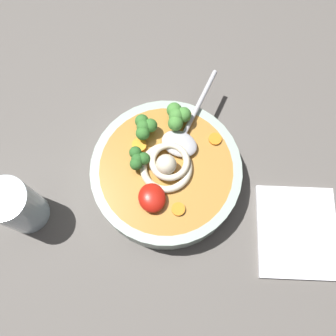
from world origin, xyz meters
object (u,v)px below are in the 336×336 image
soup_bowl (168,173)px  folded_napkin (297,232)px  noodle_pile (169,165)px  soup_spoon (183,137)px  drinking_glass (17,206)px

soup_bowl → folded_napkin: bearing=-129.2°
soup_bowl → noodle_pile: size_ratio=2.66×
noodle_pile → soup_spoon: size_ratio=0.61×
drinking_glass → folded_napkin: size_ratio=0.72×
folded_napkin → drinking_glass: bearing=70.3°
drinking_glass → soup_spoon: bearing=-82.1°
soup_bowl → soup_spoon: (4.32, -3.74, 3.67)cm
soup_bowl → noodle_pile: 4.03cm
soup_bowl → drinking_glass: (0.42, 24.50, 2.47)cm
soup_spoon → folded_napkin: soup_spoon is taller
soup_spoon → soup_bowl: bearing=180.0°
noodle_pile → folded_napkin: 24.50cm
soup_bowl → drinking_glass: drinking_glass is taller
folded_napkin → soup_bowl: bearing=50.8°
soup_spoon → folded_napkin: 24.92cm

